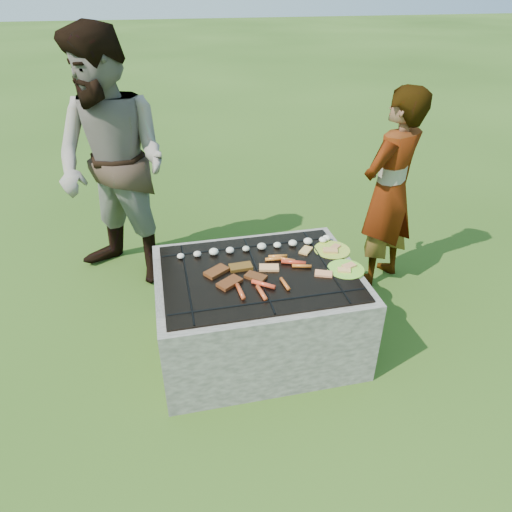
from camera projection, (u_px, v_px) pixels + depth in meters
The scene contains 10 objects.
lawn at pixel (258, 344), 3.23m from camera, with size 60.00×60.00×0.00m, color #244210.
fire_pit at pixel (258, 312), 3.08m from camera, with size 1.30×1.00×0.62m.
mushrooms at pixel (263, 246), 3.14m from camera, with size 1.09×0.08×0.04m.
pork_slabs at pixel (233, 274), 2.86m from camera, with size 0.39×0.30×0.02m.
sausages at pixel (275, 274), 2.87m from camera, with size 0.52×0.47×0.03m.
bread_on_grate at pixel (294, 265), 2.96m from camera, with size 0.45×0.41×0.02m.
plate_far at pixel (332, 250), 3.14m from camera, with size 0.30×0.30×0.03m.
plate_near at pixel (346, 270), 2.93m from camera, with size 0.31×0.31×0.03m.
cook at pixel (389, 192), 3.54m from camera, with size 0.58×0.38×1.59m, color gray.
bystander at pixel (114, 165), 3.47m from camera, with size 0.96×0.75×1.98m, color gray.
Camera 1 is at (-0.54, -2.37, 2.22)m, focal length 32.00 mm.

